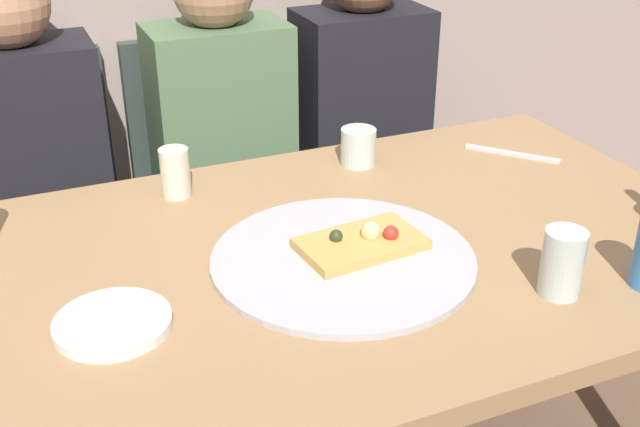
# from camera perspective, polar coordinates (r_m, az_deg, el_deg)

# --- Properties ---
(dining_table) EXTENTS (1.53, 0.91, 0.74)m
(dining_table) POSITION_cam_1_polar(r_m,az_deg,el_deg) (1.47, 0.83, -5.22)
(dining_table) COLOR #99754C
(dining_table) RESTS_ON ground_plane
(pizza_tray) EXTENTS (0.47, 0.47, 0.01)m
(pizza_tray) POSITION_cam_1_polar(r_m,az_deg,el_deg) (1.39, 1.63, -3.35)
(pizza_tray) COLOR #ADADB2
(pizza_tray) RESTS_ON dining_table
(pizza_slice_last) EXTENTS (0.23, 0.15, 0.05)m
(pizza_slice_last) POSITION_cam_1_polar(r_m,az_deg,el_deg) (1.41, 3.09, -2.08)
(pizza_slice_last) COLOR tan
(pizza_slice_last) RESTS_ON pizza_tray
(tumbler_near) EXTENTS (0.07, 0.07, 0.12)m
(tumbler_near) POSITION_cam_1_polar(r_m,az_deg,el_deg) (1.34, 17.20, -3.44)
(tumbler_near) COLOR #B7C6BC
(tumbler_near) RESTS_ON dining_table
(wine_glass) EXTENTS (0.08, 0.08, 0.08)m
(wine_glass) POSITION_cam_1_polar(r_m,az_deg,el_deg) (1.76, 2.80, 4.87)
(wine_glass) COLOR #B7C6BC
(wine_glass) RESTS_ON dining_table
(short_glass) EXTENTS (0.06, 0.06, 0.10)m
(short_glass) POSITION_cam_1_polar(r_m,az_deg,el_deg) (1.64, -10.48, 2.95)
(short_glass) COLOR beige
(short_glass) RESTS_ON dining_table
(plate_stack) EXTENTS (0.18, 0.18, 0.02)m
(plate_stack) POSITION_cam_1_polar(r_m,az_deg,el_deg) (1.26, -14.82, -7.72)
(plate_stack) COLOR white
(plate_stack) RESTS_ON dining_table
(table_knife) EXTENTS (0.16, 0.18, 0.01)m
(table_knife) POSITION_cam_1_polar(r_m,az_deg,el_deg) (1.88, 13.79, 4.24)
(table_knife) COLOR #B7B7BC
(table_knife) RESTS_ON dining_table
(chair_left) EXTENTS (0.44, 0.44, 0.90)m
(chair_left) POSITION_cam_1_polar(r_m,az_deg,el_deg) (2.20, -19.68, 0.24)
(chair_left) COLOR #2D3833
(chair_left) RESTS_ON ground_plane
(chair_middle) EXTENTS (0.44, 0.44, 0.90)m
(chair_middle) POSITION_cam_1_polar(r_m,az_deg,el_deg) (2.26, -7.34, 2.48)
(chair_middle) COLOR #2D3833
(chair_middle) RESTS_ON ground_plane
(chair_right) EXTENTS (0.44, 0.44, 0.90)m
(chair_right) POSITION_cam_1_polar(r_m,az_deg,el_deg) (2.39, 2.25, 4.15)
(chair_right) COLOR #2D3833
(chair_right) RESTS_ON ground_plane
(guest_in_sweater) EXTENTS (0.36, 0.56, 1.17)m
(guest_in_sweater) POSITION_cam_1_polar(r_m,az_deg,el_deg) (2.00, -19.83, 1.70)
(guest_in_sweater) COLOR black
(guest_in_sweater) RESTS_ON ground_plane
(guest_in_beanie) EXTENTS (0.36, 0.56, 1.17)m
(guest_in_beanie) POSITION_cam_1_polar(r_m,az_deg,el_deg) (2.08, -6.35, 4.09)
(guest_in_beanie) COLOR #4C6B47
(guest_in_beanie) RESTS_ON ground_plane
(guest_by_wall) EXTENTS (0.36, 0.56, 1.17)m
(guest_by_wall) POSITION_cam_1_polar(r_m,az_deg,el_deg) (2.22, 3.98, 5.77)
(guest_by_wall) COLOR black
(guest_by_wall) RESTS_ON ground_plane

